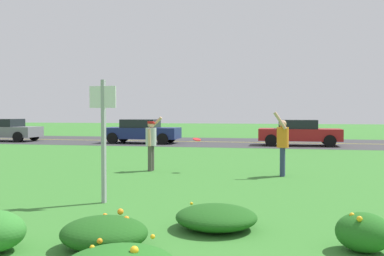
# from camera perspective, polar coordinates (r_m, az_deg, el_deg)

# --- Properties ---
(ground_plane) EXTENTS (120.00, 120.00, 0.00)m
(ground_plane) POSITION_cam_1_polar(r_m,az_deg,el_deg) (14.62, 8.42, -5.21)
(ground_plane) COLOR #387A2D
(highway_strip) EXTENTS (120.00, 8.89, 0.01)m
(highway_strip) POSITION_cam_1_polar(r_m,az_deg,el_deg) (26.95, 10.07, -1.92)
(highway_strip) COLOR #38383A
(highway_strip) RESTS_ON ground
(highway_center_stripe) EXTENTS (120.00, 0.16, 0.00)m
(highway_center_stripe) POSITION_cam_1_polar(r_m,az_deg,el_deg) (26.95, 10.07, -1.91)
(highway_center_stripe) COLOR yellow
(highway_center_stripe) RESTS_ON ground
(daylily_clump_mid_left) EXTENTS (1.19, 1.09, 0.48)m
(daylily_clump_mid_left) POSITION_cam_1_polar(r_m,az_deg,el_deg) (6.06, -11.57, -13.48)
(daylily_clump_mid_left) COLOR #1E5619
(daylily_clump_mid_left) RESTS_ON ground
(daylily_clump_near_camera) EXTENTS (1.29, 1.24, 0.37)m
(daylily_clump_near_camera) POSITION_cam_1_polar(r_m,az_deg,el_deg) (6.93, 3.24, -11.72)
(daylily_clump_near_camera) COLOR #1E5619
(daylily_clump_near_camera) RESTS_ON ground
(daylily_clump_mid_center) EXTENTS (0.72, 0.65, 0.52)m
(daylily_clump_mid_center) POSITION_cam_1_polar(r_m,az_deg,el_deg) (6.24, 21.78, -12.70)
(daylily_clump_mid_center) COLOR #23661E
(daylily_clump_mid_center) RESTS_ON ground
(sign_post_near_path) EXTENTS (0.56, 0.10, 2.50)m
(sign_post_near_path) POSITION_cam_1_polar(r_m,az_deg,el_deg) (8.88, -11.67, -0.04)
(sign_post_near_path) COLOR #93969B
(sign_post_near_path) RESTS_ON ground
(person_thrower_red_cap_gray_shirt) EXTENTS (0.49, 0.50, 1.72)m
(person_thrower_red_cap_gray_shirt) POSITION_cam_1_polar(r_m,az_deg,el_deg) (13.63, -5.44, -1.67)
(person_thrower_red_cap_gray_shirt) COLOR #B2B2B7
(person_thrower_red_cap_gray_shirt) RESTS_ON ground
(person_catcher_orange_shirt) EXTENTS (0.44, 0.50, 1.87)m
(person_catcher_orange_shirt) POSITION_cam_1_polar(r_m,az_deg,el_deg) (12.71, 11.91, -1.88)
(person_catcher_orange_shirt) COLOR orange
(person_catcher_orange_shirt) RESTS_ON ground
(frisbee_red) EXTENTS (0.27, 0.26, 0.13)m
(frisbee_red) POSITION_cam_1_polar(r_m,az_deg,el_deg) (13.36, 0.65, -1.53)
(frisbee_red) COLOR red
(car_gray_leftmost) EXTENTS (4.50, 2.00, 1.45)m
(car_gray_leftmost) POSITION_cam_1_polar(r_m,az_deg,el_deg) (30.61, -23.58, -0.21)
(car_gray_leftmost) COLOR slate
(car_gray_leftmost) RESTS_ON ground
(car_navy_center_left) EXTENTS (4.50, 2.00, 1.45)m
(car_navy_center_left) POSITION_cam_1_polar(r_m,az_deg,el_deg) (26.28, -6.68, -0.40)
(car_navy_center_left) COLOR navy
(car_navy_center_left) RESTS_ON ground
(car_red_center_right) EXTENTS (4.50, 2.00, 1.45)m
(car_red_center_right) POSITION_cam_1_polar(r_m,az_deg,el_deg) (24.91, 14.01, -0.57)
(car_red_center_right) COLOR maroon
(car_red_center_right) RESTS_ON ground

